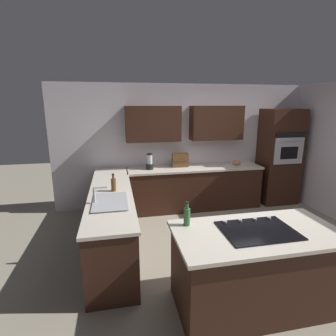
% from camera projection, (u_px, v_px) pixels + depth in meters
% --- Properties ---
extents(ground_plane, '(14.00, 14.00, 0.00)m').
position_uv_depth(ground_plane, '(232.00, 248.00, 4.10)').
color(ground_plane, '#9E937F').
extents(wall_back, '(6.00, 0.44, 2.60)m').
position_uv_depth(wall_back, '(192.00, 140.00, 5.69)').
color(wall_back, silver).
rests_on(wall_back, ground).
extents(lower_cabinets_back, '(2.80, 0.60, 0.86)m').
position_uv_depth(lower_cabinets_back, '(194.00, 189.00, 5.61)').
color(lower_cabinets_back, '#381E14').
rests_on(lower_cabinets_back, ground).
extents(countertop_back, '(2.84, 0.64, 0.04)m').
position_uv_depth(countertop_back, '(195.00, 168.00, 5.50)').
color(countertop_back, silver).
rests_on(countertop_back, lower_cabinets_back).
extents(lower_cabinets_side, '(0.60, 2.90, 0.86)m').
position_uv_depth(lower_cabinets_side, '(112.00, 218.00, 4.17)').
color(lower_cabinets_side, '#381E14').
rests_on(lower_cabinets_side, ground).
extents(countertop_side, '(0.64, 2.94, 0.04)m').
position_uv_depth(countertop_side, '(111.00, 191.00, 4.06)').
color(countertop_side, silver).
rests_on(countertop_side, lower_cabinets_side).
extents(island_base, '(1.69, 0.82, 0.86)m').
position_uv_depth(island_base, '(254.00, 270.00, 2.86)').
color(island_base, '#381E14').
rests_on(island_base, ground).
extents(island_top, '(1.77, 0.90, 0.04)m').
position_uv_depth(island_top, '(258.00, 233.00, 2.76)').
color(island_top, silver).
rests_on(island_top, island_base).
extents(wall_oven, '(0.80, 0.66, 2.09)m').
position_uv_depth(wall_oven, '(279.00, 157.00, 5.84)').
color(wall_oven, '#381E14').
rests_on(wall_oven, ground).
extents(sink_unit, '(0.46, 0.70, 0.23)m').
position_uv_depth(sink_unit, '(110.00, 201.00, 3.53)').
color(sink_unit, '#515456').
rests_on(sink_unit, countertop_side).
extents(cooktop, '(0.76, 0.56, 0.03)m').
position_uv_depth(cooktop, '(258.00, 230.00, 2.75)').
color(cooktop, black).
rests_on(cooktop, island_top).
extents(blender, '(0.15, 0.15, 0.32)m').
position_uv_depth(blender, '(150.00, 162.00, 5.31)').
color(blender, black).
rests_on(blender, countertop_back).
extents(mixing_bowl, '(0.18, 0.18, 0.10)m').
position_uv_depth(mixing_bowl, '(237.00, 163.00, 5.70)').
color(mixing_bowl, '#CC724C').
rests_on(mixing_bowl, countertop_back).
extents(spice_rack, '(0.34, 0.11, 0.30)m').
position_uv_depth(spice_rack, '(180.00, 160.00, 5.48)').
color(spice_rack, brown).
rests_on(spice_rack, countertop_back).
extents(dish_soap_bottle, '(0.08, 0.08, 0.27)m').
position_uv_depth(dish_soap_bottle, '(114.00, 184.00, 3.98)').
color(dish_soap_bottle, brown).
rests_on(dish_soap_bottle, countertop_side).
extents(oil_bottle, '(0.07, 0.07, 0.27)m').
position_uv_depth(oil_bottle, '(187.00, 216.00, 2.86)').
color(oil_bottle, '#336B38').
rests_on(oil_bottle, island_top).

